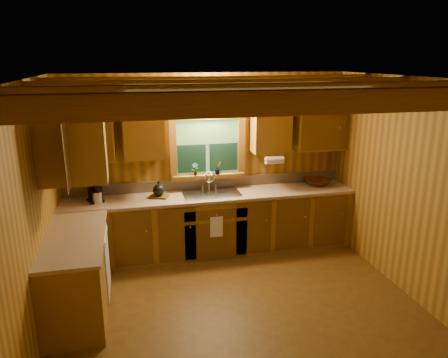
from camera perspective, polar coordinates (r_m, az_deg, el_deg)
name	(u,v)px	position (r m, az deg, el deg)	size (l,w,h in m)	color
room	(241,204)	(4.52, 2.30, -3.35)	(4.20, 4.20, 4.20)	brown
ceiling_beams	(242,90)	(4.27, 2.48, 11.86)	(4.20, 2.54, 0.18)	brown
base_cabinets	(181,236)	(5.93, -5.77, -7.60)	(4.20, 2.22, 0.86)	brown
countertop	(181,205)	(5.77, -5.77, -3.47)	(4.20, 2.24, 0.04)	tan
backsplash	(208,183)	(6.37, -2.21, -0.56)	(4.20, 0.02, 0.16)	tan
dishwasher_panel	(107,263)	(5.36, -15.49, -10.85)	(0.02, 0.60, 0.80)	white
upper_cabinets	(172,133)	(5.64, -7.07, 6.14)	(4.19, 1.77, 0.78)	brown
window	(208,148)	(6.22, -2.23, 4.25)	(1.12, 0.08, 1.00)	brown
window_sill	(208,175)	(6.27, -2.11, 0.50)	(1.06, 0.14, 0.04)	brown
wall_sconce	(209,105)	(6.00, -2.07, 9.97)	(0.45, 0.21, 0.17)	black
paper_towel_roll	(274,160)	(6.17, 6.81, 2.55)	(0.11, 0.11, 0.27)	white
dish_towel	(217,227)	(5.95, -1.02, -6.48)	(0.18, 0.01, 0.30)	white
sink	(212,197)	(6.14, -1.69, -2.40)	(0.82, 0.48, 0.43)	silver
coffee_maker	(95,190)	(6.05, -17.05, -1.42)	(0.18, 0.23, 0.32)	black
utensil_crock	(97,197)	(5.96, -16.72, -2.33)	(0.13, 0.13, 0.36)	silver
cutting_board	(159,196)	(6.04, -8.77, -2.34)	(0.26, 0.19, 0.02)	brown
teakettle	(159,190)	(6.01, -8.81, -1.48)	(0.17, 0.17, 0.21)	black
wicker_basket	(317,182)	(6.69, 12.50, -0.39)	(0.39, 0.39, 0.10)	#48230C
potted_plant_left	(195,169)	(6.17, -3.92, 1.32)	(0.10, 0.07, 0.19)	brown
potted_plant_right	(218,168)	(6.23, -0.83, 1.54)	(0.11, 0.09, 0.20)	brown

